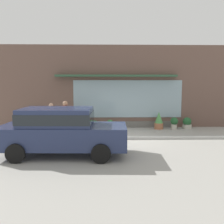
{
  "coord_description": "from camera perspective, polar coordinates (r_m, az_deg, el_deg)",
  "views": [
    {
      "loc": [
        -0.64,
        -11.73,
        2.58
      ],
      "look_at": [
        -0.29,
        1.2,
        1.11
      ],
      "focal_mm": 40.73,
      "sensor_mm": 36.0,
      "label": 1
    }
  ],
  "objects": [
    {
      "name": "potted_plant_low_front",
      "position": [
        14.71,
        -17.25,
        -2.39
      ],
      "size": [
        0.37,
        0.37,
        0.74
      ],
      "color": "#9E6042",
      "rests_on": "ground_plane"
    },
    {
      "name": "storefront",
      "position": [
        14.94,
        0.95,
        5.55
      ],
      "size": [
        14.0,
        0.81,
        4.77
      ],
      "color": "brown",
      "rests_on": "ground_plane"
    },
    {
      "name": "potted_plant_window_center",
      "position": [
        14.24,
        -7.24,
        -2.14
      ],
      "size": [
        0.63,
        0.63,
        0.87
      ],
      "color": "#B7B2A3",
      "rests_on": "ground_plane"
    },
    {
      "name": "pedestrian_passerby",
      "position": [
        13.07,
        -13.48,
        -0.96
      ],
      "size": [
        0.45,
        0.3,
        1.6
      ],
      "rotation": [
        0.0,
        0.0,
        2.75
      ],
      "color": "#333847",
      "rests_on": "ground_plane"
    },
    {
      "name": "potted_plant_corner_tall",
      "position": [
        14.61,
        10.46,
        -1.97
      ],
      "size": [
        0.5,
        0.5,
        0.97
      ],
      "color": "#9E6042",
      "rests_on": "ground_plane"
    },
    {
      "name": "curb_strip",
      "position": [
        11.82,
        1.59,
        -5.85
      ],
      "size": [
        14.0,
        0.24,
        0.12
      ],
      "primitive_type": "cube",
      "color": "#B2B2AD",
      "rests_on": "ground_plane"
    },
    {
      "name": "fire_hydrant",
      "position": [
        12.52,
        -6.82,
        -3.19
      ],
      "size": [
        0.4,
        0.36,
        0.96
      ],
      "color": "gold",
      "rests_on": "ground_plane"
    },
    {
      "name": "ground_plane",
      "position": [
        12.03,
        1.54,
        -5.92
      ],
      "size": [
        60.0,
        60.0,
        0.0
      ],
      "primitive_type": "plane",
      "color": "#9E9B93"
    },
    {
      "name": "potted_plant_window_left",
      "position": [
        14.11,
        -3.85,
        -2.85
      ],
      "size": [
        0.38,
        0.38,
        0.53
      ],
      "color": "#9E6042",
      "rests_on": "ground_plane"
    },
    {
      "name": "potted_plant_by_entrance",
      "position": [
        15.18,
        16.48,
        -2.43
      ],
      "size": [
        0.52,
        0.52,
        0.65
      ],
      "color": "#B7B2A3",
      "rests_on": "ground_plane"
    },
    {
      "name": "potted_plant_doorstep",
      "position": [
        14.32,
        -0.45,
        -2.84
      ],
      "size": [
        0.4,
        0.4,
        0.54
      ],
      "color": "#4C4C51",
      "rests_on": "ground_plane"
    },
    {
      "name": "parked_car_navy",
      "position": [
        9.26,
        -11.36,
        -3.75
      ],
      "size": [
        4.54,
        2.17,
        1.71
      ],
      "rotation": [
        0.0,
        0.0,
        -0.04
      ],
      "color": "navy",
      "rests_on": "ground_plane"
    },
    {
      "name": "potted_plant_near_hydrant",
      "position": [
        14.71,
        13.78,
        -2.34
      ],
      "size": [
        0.42,
        0.42,
        0.68
      ],
      "color": "#B7B2A3",
      "rests_on": "ground_plane"
    },
    {
      "name": "pedestrian_with_handbag",
      "position": [
        12.27,
        -10.32,
        -0.92
      ],
      "size": [
        0.55,
        0.51,
        1.74
      ],
      "rotation": [
        0.0,
        0.0,
        5.59
      ],
      "color": "brown",
      "rests_on": "ground_plane"
    }
  ]
}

